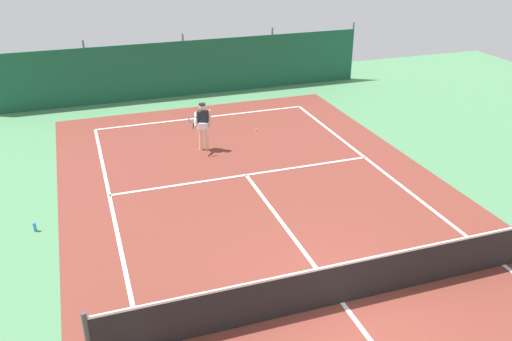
# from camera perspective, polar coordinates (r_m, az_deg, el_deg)

# --- Properties ---
(ground_plane) EXTENTS (36.00, 36.00, 0.00)m
(ground_plane) POSITION_cam_1_polar(r_m,az_deg,el_deg) (11.72, 8.98, -13.51)
(ground_plane) COLOR #4C8456
(court_surface) EXTENTS (11.02, 26.60, 0.01)m
(court_surface) POSITION_cam_1_polar(r_m,az_deg,el_deg) (11.71, 8.98, -13.50)
(court_surface) COLOR brown
(court_surface) RESTS_ON ground
(tennis_net) EXTENTS (10.12, 0.10, 1.10)m
(tennis_net) POSITION_cam_1_polar(r_m,az_deg,el_deg) (11.41, 9.15, -11.51)
(tennis_net) COLOR black
(tennis_net) RESTS_ON ground
(back_fence) EXTENTS (16.30, 0.98, 2.70)m
(back_fence) POSITION_cam_1_polar(r_m,az_deg,el_deg) (24.75, -7.65, 9.59)
(back_fence) COLOR #195138
(back_fence) RESTS_ON ground
(tennis_player) EXTENTS (0.83, 0.67, 1.64)m
(tennis_player) POSITION_cam_1_polar(r_m,az_deg,el_deg) (18.27, -5.60, 4.96)
(tennis_player) COLOR beige
(tennis_player) RESTS_ON ground
(tennis_ball_near_player) EXTENTS (0.07, 0.07, 0.07)m
(tennis_ball_near_player) POSITION_cam_1_polar(r_m,az_deg,el_deg) (20.22, 0.04, 4.30)
(tennis_ball_near_player) COLOR #CCDB33
(tennis_ball_near_player) RESTS_ON ground
(parked_car) EXTENTS (2.13, 4.26, 1.68)m
(parked_car) POSITION_cam_1_polar(r_m,az_deg,el_deg) (26.08, -13.27, 10.35)
(parked_car) COLOR maroon
(parked_car) RESTS_ON ground
(water_bottle) EXTENTS (0.08, 0.08, 0.24)m
(water_bottle) POSITION_cam_1_polar(r_m,az_deg,el_deg) (14.90, -22.15, -5.50)
(water_bottle) COLOR #338CD8
(water_bottle) RESTS_ON ground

